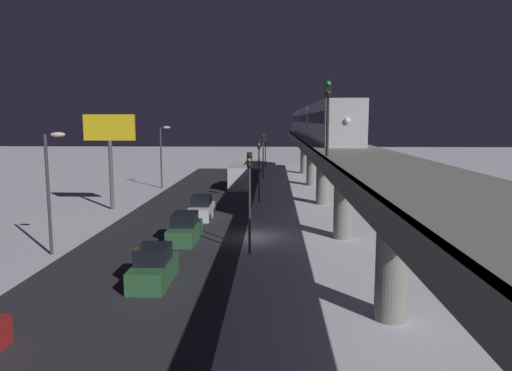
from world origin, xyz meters
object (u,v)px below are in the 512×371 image
object	(u,v)px
subway_train	(314,121)
traffic_light_far	(263,150)
sedan_white	(202,209)
box_truck	(240,177)
rail_signal	(328,104)
traffic_light_mid	(259,161)
traffic_light_distant	(265,143)
traffic_light_near	(250,188)
sedan_green_2	(154,268)
commercial_billboard	(110,137)
sedan_green	(185,229)

from	to	relation	value
subway_train	traffic_light_far	size ratio (longest dim) A/B	8.67
sedan_white	box_truck	bearing A→B (deg)	83.86
rail_signal	traffic_light_mid	bearing A→B (deg)	-79.59
traffic_light_distant	traffic_light_near	bearing A→B (deg)	90.00
sedan_green_2	traffic_light_near	world-z (taller)	traffic_light_near
subway_train	rail_signal	xyz separation A→B (m)	(2.16, 35.24, 0.95)
subway_train	rail_signal	world-z (taller)	rail_signal
subway_train	traffic_light_near	size ratio (longest dim) A/B	8.67
sedan_green_2	traffic_light_far	bearing A→B (deg)	83.99
traffic_light_mid	sedan_green_2	bearing A→B (deg)	79.40
box_truck	traffic_light_distant	size ratio (longest dim) A/B	1.16
traffic_light_near	traffic_light_far	bearing A→B (deg)	-90.00
traffic_light_distant	sedan_white	bearing A→B (deg)	84.34
sedan_white	traffic_light_far	distance (m)	28.51
subway_train	traffic_light_mid	size ratio (longest dim) A/B	8.67
rail_signal	commercial_billboard	distance (m)	26.16
sedan_white	traffic_light_distant	world-z (taller)	traffic_light_distant
rail_signal	box_truck	bearing A→B (deg)	-78.25
traffic_light_far	traffic_light_mid	bearing A→B (deg)	90.00
traffic_light_near	commercial_billboard	world-z (taller)	commercial_billboard
rail_signal	sedan_white	world-z (taller)	rail_signal
sedan_white	sedan_green_2	world-z (taller)	same
traffic_light_mid	commercial_billboard	world-z (taller)	commercial_billboard
subway_train	commercial_billboard	size ratio (longest dim) A/B	6.23
subway_train	sedan_white	world-z (taller)	subway_train
traffic_light_far	sedan_white	bearing A→B (deg)	80.44
rail_signal	traffic_light_mid	distance (m)	24.30
box_truck	sedan_green	bearing A→B (deg)	85.68
sedan_white	sedan_green	distance (m)	7.88
rail_signal	sedan_green_2	bearing A→B (deg)	10.82
rail_signal	commercial_billboard	world-z (taller)	rail_signal
traffic_light_mid	traffic_light_far	xyz separation A→B (m)	(0.00, -19.55, 0.00)
traffic_light_distant	subway_train	bearing A→B (deg)	103.34
sedan_green	traffic_light_distant	world-z (taller)	traffic_light_distant
sedan_green_2	traffic_light_mid	distance (m)	25.77
sedan_green	box_truck	xyz separation A→B (m)	(-2.00, -26.48, 0.55)
box_truck	sedan_white	bearing A→B (deg)	83.86
traffic_light_near	rail_signal	bearing A→B (deg)	138.25
traffic_light_mid	traffic_light_distant	distance (m)	39.10
sedan_white	sedan_green	bearing A→B (deg)	-90.00
traffic_light_distant	commercial_billboard	distance (m)	45.89
sedan_white	sedan_green_2	bearing A→B (deg)	-90.00
subway_train	sedan_green	bearing A→B (deg)	68.33
subway_train	traffic_light_mid	xyz separation A→B (m)	(6.46, 11.85, -4.04)
box_truck	traffic_light_far	xyz separation A→B (m)	(-2.70, -9.31, 2.85)
box_truck	traffic_light_mid	bearing A→B (deg)	104.77
box_truck	commercial_billboard	world-z (taller)	commercial_billboard
sedan_green	sedan_green_2	xyz separation A→B (m)	(0.00, 8.87, 0.00)
traffic_light_mid	traffic_light_far	world-z (taller)	same
traffic_light_distant	rail_signal	bearing A→B (deg)	93.93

